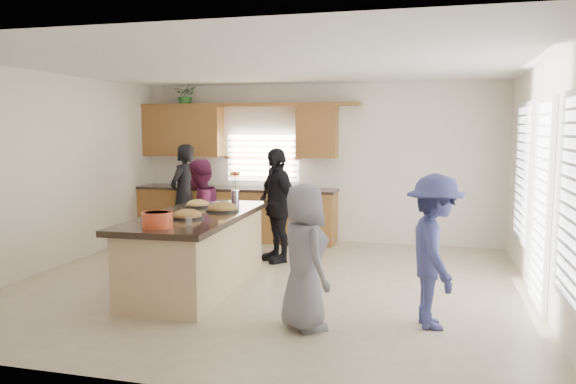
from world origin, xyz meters
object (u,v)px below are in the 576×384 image
(island, at_px, (197,252))
(woman_right_front, at_px, (304,257))
(salad_bowl, at_px, (157,219))
(woman_left_mid, at_px, (199,215))
(woman_left_front, at_px, (277,205))
(woman_right_back, at_px, (435,251))
(woman_left_back, at_px, (184,194))

(island, height_order, woman_right_front, woman_right_front)
(island, relative_size, woman_right_front, 1.85)
(salad_bowl, xyz_separation_m, woman_left_mid, (-0.32, 1.84, -0.25))
(woman_left_front, distance_m, woman_right_front, 2.91)
(salad_bowl, xyz_separation_m, woman_right_front, (1.65, -0.07, -0.30))
(salad_bowl, distance_m, woman_right_back, 2.94)
(woman_left_back, distance_m, woman_left_mid, 2.02)
(woman_left_mid, bearing_deg, woman_right_back, 76.87)
(salad_bowl, bearing_deg, woman_right_back, 6.13)
(salad_bowl, xyz_separation_m, woman_right_back, (2.92, 0.31, -0.26))
(woman_left_mid, bearing_deg, woman_left_front, 143.30)
(woman_right_back, xyz_separation_m, woman_right_front, (-1.27, -0.38, -0.05))
(salad_bowl, relative_size, woman_left_front, 0.19)
(woman_left_front, bearing_deg, woman_left_mid, -91.85)
(salad_bowl, height_order, woman_left_mid, woman_left_mid)
(woman_left_front, distance_m, woman_right_back, 3.29)
(salad_bowl, height_order, woman_right_back, woman_right_back)
(woman_left_back, relative_size, woman_left_front, 1.01)
(woman_left_front, xyz_separation_m, woman_right_front, (1.06, -2.71, -0.12))
(salad_bowl, distance_m, woman_left_back, 3.82)
(salad_bowl, xyz_separation_m, woman_left_front, (0.59, 2.64, -0.18))
(island, relative_size, salad_bowl, 8.28)
(island, bearing_deg, woman_left_front, 68.12)
(woman_left_back, height_order, woman_left_mid, woman_left_back)
(woman_right_front, bearing_deg, salad_bowl, 50.72)
(island, distance_m, woman_left_front, 1.78)
(island, xyz_separation_m, woman_right_front, (1.65, -1.09, 0.29))
(woman_left_back, bearing_deg, island, 35.51)
(woman_right_front, bearing_deg, woman_left_front, -15.60)
(salad_bowl, relative_size, woman_right_front, 0.22)
(island, distance_m, woman_right_back, 3.02)
(island, height_order, woman_left_back, woman_left_back)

